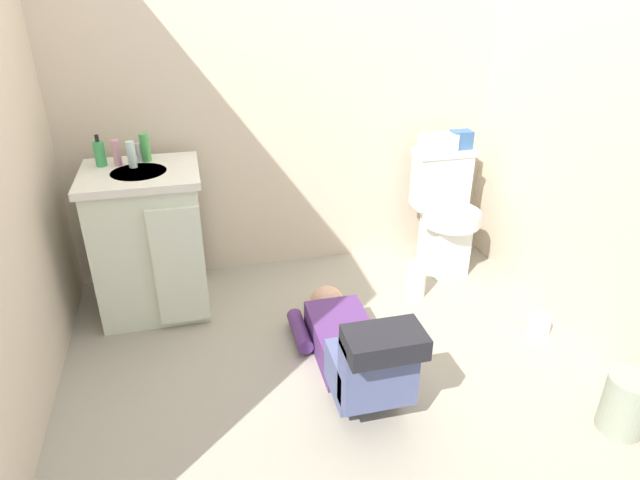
{
  "coord_description": "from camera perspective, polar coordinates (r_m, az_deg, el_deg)",
  "views": [
    {
      "loc": [
        -0.57,
        -2.11,
        1.77
      ],
      "look_at": [
        0.05,
        0.42,
        0.45
      ],
      "focal_mm": 30.79,
      "sensor_mm": 36.0,
      "label": 1
    }
  ],
  "objects": [
    {
      "name": "toiletry_bag",
      "position": [
        3.51,
        14.45,
        10.07
      ],
      "size": [
        0.12,
        0.09,
        0.11
      ],
      "primitive_type": "cube",
      "color": "#33598C",
      "rests_on": "toilet"
    },
    {
      "name": "wall_back",
      "position": [
        3.29,
        -3.74,
        16.85
      ],
      "size": [
        2.75,
        0.08,
        2.4
      ],
      "primitive_type": "cube",
      "color": "beige",
      "rests_on": "ground_plane"
    },
    {
      "name": "wall_right",
      "position": [
        2.9,
        28.4,
        12.41
      ],
      "size": [
        0.08,
        2.08,
        2.4
      ],
      "primitive_type": "cube",
      "color": "beige",
      "rests_on": "ground_plane"
    },
    {
      "name": "tissue_box",
      "position": [
        3.44,
        12.19,
        9.91
      ],
      "size": [
        0.22,
        0.11,
        0.1
      ],
      "primitive_type": "cube",
      "color": "silver",
      "rests_on": "toilet"
    },
    {
      "name": "faucet",
      "position": [
        3.1,
        -18.34,
        8.6
      ],
      "size": [
        0.02,
        0.02,
        0.1
      ],
      "primitive_type": "cylinder",
      "color": "silver",
      "rests_on": "vanity_cabinet"
    },
    {
      "name": "bottle_green",
      "position": [
        3.09,
        -17.7,
        9.16
      ],
      "size": [
        0.05,
        0.05,
        0.15
      ],
      "primitive_type": "cylinder",
      "color": "green",
      "rests_on": "vanity_cabinet"
    },
    {
      "name": "bottle_pink",
      "position": [
        3.07,
        -20.38,
        8.49
      ],
      "size": [
        0.04,
        0.04,
        0.14
      ],
      "primitive_type": "cylinder",
      "color": "pink",
      "rests_on": "vanity_cabinet"
    },
    {
      "name": "vanity_cabinet",
      "position": [
        3.12,
        -17.23,
        -0.06
      ],
      "size": [
        0.6,
        0.53,
        0.82
      ],
      "color": "silver",
      "rests_on": "ground_plane"
    },
    {
      "name": "paper_towel_roll",
      "position": [
        3.28,
        9.97,
        -4.1
      ],
      "size": [
        0.11,
        0.11,
        0.21
      ],
      "primitive_type": "cylinder",
      "color": "white",
      "rests_on": "ground_plane"
    },
    {
      "name": "trash_can",
      "position": [
        2.69,
        29.18,
        -14.65
      ],
      "size": [
        0.19,
        0.19,
        0.27
      ],
      "primitive_type": "cylinder",
      "color": "gray",
      "rests_on": "ground_plane"
    },
    {
      "name": "toilet",
      "position": [
        3.53,
        12.79,
        2.8
      ],
      "size": [
        0.36,
        0.46,
        0.75
      ],
      "color": "silver",
      "rests_on": "ground_plane"
    },
    {
      "name": "toilet_paper_roll",
      "position": [
        3.17,
        21.85,
        -8.21
      ],
      "size": [
        0.11,
        0.11,
        0.1
      ],
      "primitive_type": "cylinder",
      "color": "white",
      "rests_on": "ground_plane"
    },
    {
      "name": "ground_plane",
      "position": [
        2.83,
        1.09,
        -12.44
      ],
      "size": [
        3.09,
        3.08,
        0.04
      ],
      "primitive_type": "cube",
      "color": "gray"
    },
    {
      "name": "bottle_clear",
      "position": [
        3.02,
        -19.02,
        8.41
      ],
      "size": [
        0.04,
        0.04,
        0.14
      ],
      "primitive_type": "cylinder",
      "color": "silver",
      "rests_on": "vanity_cabinet"
    },
    {
      "name": "soap_dispenser",
      "position": [
        3.09,
        -21.93,
        8.36
      ],
      "size": [
        0.06,
        0.06,
        0.17
      ],
      "color": "#3CA155",
      "rests_on": "vanity_cabinet"
    },
    {
      "name": "person_plumber",
      "position": [
        2.59,
        3.49,
        -11.08
      ],
      "size": [
        0.39,
        1.06,
        0.52
      ],
      "color": "#512D6B",
      "rests_on": "ground_plane"
    }
  ]
}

